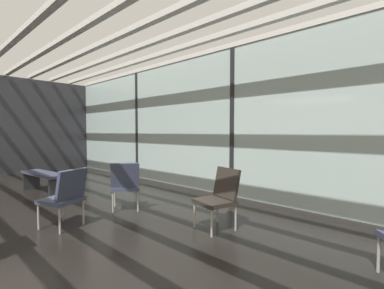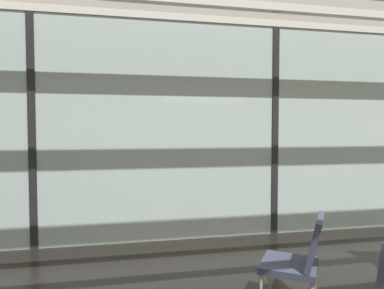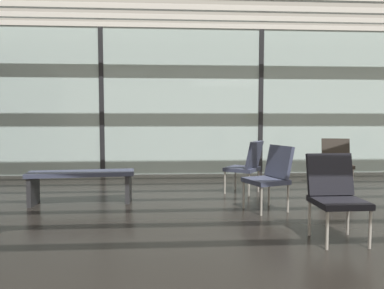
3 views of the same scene
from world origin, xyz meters
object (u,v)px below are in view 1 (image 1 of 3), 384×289
Objects in this scene: lounge_chair_3 at (220,194)px; waiting_bench at (44,177)px; lounge_chair_2 at (126,183)px; parked_airplane at (326,114)px; lounge_chair_6 at (65,194)px.

waiting_bench is at bearing -152.38° from lounge_chair_3.
waiting_bench is (-4.28, -0.99, -0.13)m from lounge_chair_3.
lounge_chair_3 is 4.40m from waiting_bench.
lounge_chair_2 is 1.00× the size of lounge_chair_3.
parked_airplane is at bearing -151.63° from lounge_chair_2.
lounge_chair_6 is 2.70m from waiting_bench.
waiting_bench is at bearing -111.62° from parked_airplane.
lounge_chair_3 is at bearing -172.65° from waiting_bench.
lounge_chair_6 reaches higher than waiting_bench.
lounge_chair_3 is at bearing 112.77° from lounge_chair_6.
lounge_chair_3 is 1.00× the size of lounge_chair_6.
parked_airplane is 9.39m from lounge_chair_6.
waiting_bench is at bearing -43.57° from lounge_chair_2.
lounge_chair_2 reaches higher than waiting_bench.
parked_airplane is 9.50m from waiting_bench.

